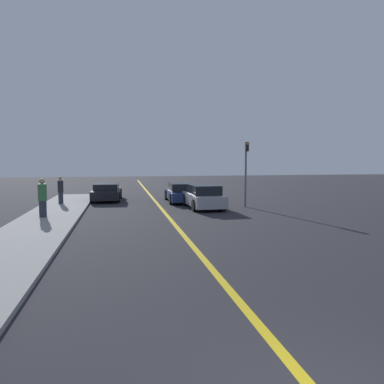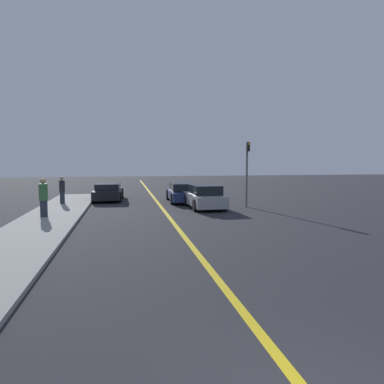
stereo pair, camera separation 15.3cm
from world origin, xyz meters
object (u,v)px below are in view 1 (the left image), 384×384
Objects in this scene: car_near_right_lane at (203,197)px; car_far_distant at (107,192)px; traffic_light at (246,167)px; pedestrian_near_curb at (43,198)px; car_ahead_center at (181,193)px; pedestrian_mid_group at (61,190)px.

car_near_right_lane reaches higher than car_far_distant.
pedestrian_near_curb is at bearing -166.54° from traffic_light.
pedestrian_mid_group is at bearing -173.55° from car_ahead_center.
pedestrian_mid_group is at bearing -134.02° from car_far_distant.
car_near_right_lane is 3.14m from traffic_light.
car_far_distant is at bearing 135.55° from car_near_right_lane.
pedestrian_near_curb reaches higher than car_ahead_center.
car_far_distant is (-5.75, 5.34, -0.06)m from car_near_right_lane.
traffic_light reaches higher than pedestrian_mid_group.
car_near_right_lane is 8.88m from pedestrian_near_curb.
pedestrian_mid_group reaches higher than car_far_distant.
car_far_distant is 3.74m from pedestrian_mid_group.
pedestrian_mid_group is (-2.70, -2.56, 0.37)m from car_far_distant.
car_near_right_lane is 3.60m from car_ahead_center.
car_ahead_center is 5.20m from traffic_light.
traffic_light reaches higher than car_ahead_center.
pedestrian_mid_group is at bearing 160.24° from car_near_right_lane.
pedestrian_near_curb is at bearing -164.19° from car_near_right_lane.
car_near_right_lane is 0.93× the size of car_ahead_center.
traffic_light reaches higher than car_near_right_lane.
traffic_light is at bearing 13.46° from pedestrian_near_curb.
car_near_right_lane is at bearing 17.37° from pedestrian_near_curb.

